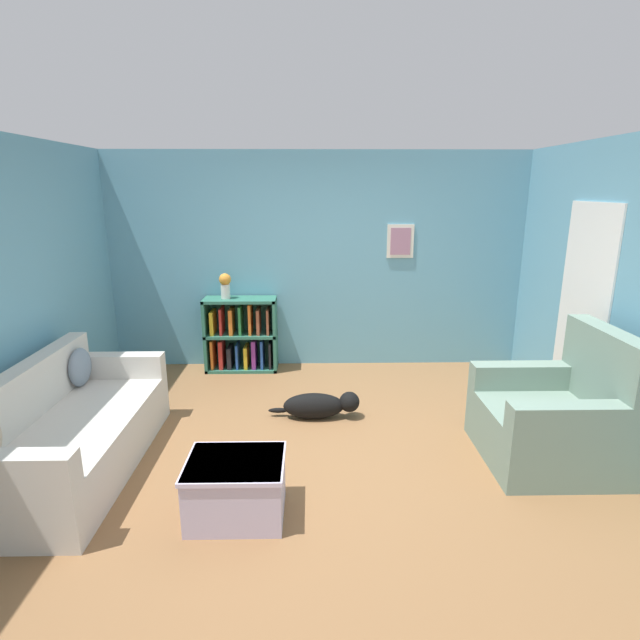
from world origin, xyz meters
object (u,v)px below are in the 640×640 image
object	(u,v)px
bookshelf	(241,336)
dog	(320,405)
vase	(225,284)
recliner_chair	(557,418)
couch	(69,433)
coffee_table	(236,486)

from	to	relation	value
bookshelf	dog	xyz separation A→B (m)	(0.94, -1.39, -0.29)
vase	recliner_chair	bearing A→B (deg)	-35.66
couch	recliner_chair	bearing A→B (deg)	1.17
vase	dog	bearing A→B (deg)	-51.40
recliner_chair	vase	size ratio (longest dim) A/B	3.65
couch	vase	bearing A→B (deg)	68.23
couch	bookshelf	xyz separation A→B (m)	(1.05, 2.26, 0.11)
couch	coffee_table	size ratio (longest dim) A/B	3.01
coffee_table	vase	distance (m)	3.02
couch	recliner_chair	size ratio (longest dim) A/B	1.80
coffee_table	dog	world-z (taller)	coffee_table
bookshelf	coffee_table	bearing A→B (deg)	-83.19
vase	bookshelf	bearing A→B (deg)	5.75
dog	vase	world-z (taller)	vase
recliner_chair	coffee_table	xyz separation A→B (m)	(-2.51, -0.69, -0.15)
bookshelf	vase	xyz separation A→B (m)	(-0.16, -0.02, 0.65)
couch	dog	size ratio (longest dim) A/B	2.23
couch	coffee_table	world-z (taller)	couch
couch	coffee_table	distance (m)	1.53
recliner_chair	coffee_table	distance (m)	2.61
couch	dog	bearing A→B (deg)	23.52
dog	vase	size ratio (longest dim) A/B	2.95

